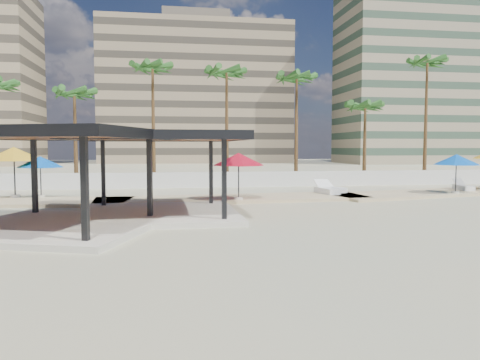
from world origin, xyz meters
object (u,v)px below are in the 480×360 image
object	(u,v)px
umbrella_c	(239,159)
pavilion_central	(157,166)
lounger_b	(326,190)
lounger_d	(463,187)
lounger_c	(333,189)
pavilion_west	(55,170)

from	to	relation	value
umbrella_c	pavilion_central	bearing A→B (deg)	-133.75
pavilion_central	umbrella_c	world-z (taller)	pavilion_central
lounger_b	lounger_d	bearing A→B (deg)	-93.85
lounger_c	umbrella_c	bearing A→B (deg)	97.18
umbrella_c	lounger_c	bearing A→B (deg)	26.62
pavilion_west	umbrella_c	distance (m)	11.13
lounger_b	lounger_d	xyz separation A→B (m)	(10.18, 0.97, -0.02)
lounger_b	lounger_d	distance (m)	10.23
lounger_b	pavilion_west	bearing A→B (deg)	116.00
umbrella_c	lounger_c	size ratio (longest dim) A/B	1.40
pavilion_central	lounger_b	world-z (taller)	pavilion_central
pavilion_west	umbrella_c	bearing A→B (deg)	62.22
pavilion_central	umbrella_c	distance (m)	6.39
lounger_b	pavilion_central	bearing A→B (deg)	114.84
umbrella_c	lounger_b	xyz separation A→B (m)	(6.05, 2.48, -2.05)
lounger_c	lounger_d	bearing A→B (deg)	-109.38
lounger_c	pavilion_central	bearing A→B (deg)	106.09
lounger_b	lounger_c	size ratio (longest dim) A/B	1.09
pavilion_west	lounger_c	bearing A→B (deg)	55.60
pavilion_west	lounger_d	xyz separation A→B (m)	(24.39, 11.01, -1.89)
lounger_c	pavilion_west	bearing A→B (deg)	106.80
pavilion_west	lounger_b	distance (m)	17.50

